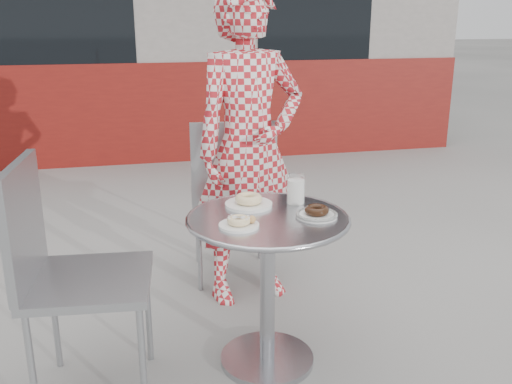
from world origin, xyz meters
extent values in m
plane|color=gray|center=(0.00, 0.00, 0.00)|extent=(60.00, 60.00, 0.00)
cube|color=gray|center=(0.00, 5.60, 1.50)|extent=(6.00, 4.00, 3.00)
cube|color=maroon|center=(0.00, 3.68, 0.50)|extent=(6.02, 0.20, 1.00)
cylinder|color=#B7B7BC|center=(-0.01, -0.05, 0.01)|extent=(0.41, 0.41, 0.03)
cylinder|color=#B7B7BC|center=(-0.01, -0.05, 0.34)|extent=(0.06, 0.06, 0.64)
cylinder|color=#B7B7BC|center=(-0.01, -0.05, 0.66)|extent=(0.64, 0.64, 0.02)
torus|color=#B7B7BC|center=(-0.01, -0.05, 0.66)|extent=(0.67, 0.67, 0.02)
cube|color=#999CA0|center=(0.01, 0.86, 0.47)|extent=(0.48, 0.48, 0.03)
cube|color=#999CA0|center=(-0.01, 0.65, 0.71)|extent=(0.44, 0.07, 0.44)
cube|color=#999CA0|center=(-0.71, -0.09, 0.48)|extent=(0.49, 0.49, 0.03)
cube|color=#999CA0|center=(-0.92, -0.07, 0.73)|extent=(0.08, 0.45, 0.45)
imported|color=#AC1A21|center=(0.06, 0.60, 0.80)|extent=(0.66, 0.51, 1.61)
cylinder|color=white|center=(-0.05, 0.10, 0.68)|extent=(0.20, 0.20, 0.01)
torus|color=#DDAD55|center=(-0.05, 0.10, 0.70)|extent=(0.12, 0.12, 0.04)
cylinder|color=white|center=(-0.14, -0.13, 0.68)|extent=(0.16, 0.16, 0.01)
torus|color=#DDAD55|center=(-0.14, -0.13, 0.70)|extent=(0.09, 0.09, 0.03)
sphere|color=#B77A3F|center=(-0.09, -0.14, 0.70)|extent=(0.03, 0.03, 0.03)
cylinder|color=white|center=(0.19, -0.09, 0.68)|extent=(0.16, 0.16, 0.01)
torus|color=black|center=(0.19, -0.09, 0.70)|extent=(0.10, 0.10, 0.03)
torus|color=black|center=(0.19, -0.09, 0.68)|extent=(0.17, 0.17, 0.01)
cylinder|color=white|center=(0.15, 0.09, 0.72)|extent=(0.07, 0.07, 0.10)
cylinder|color=white|center=(0.15, 0.09, 0.74)|extent=(0.08, 0.08, 0.13)
camera|label=1|loc=(-0.54, -2.14, 1.45)|focal=40.00mm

